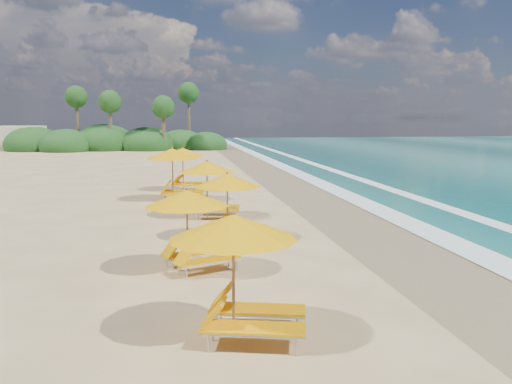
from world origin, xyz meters
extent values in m
plane|color=tan|center=(0.00, 0.00, 0.00)|extent=(160.00, 160.00, 0.00)
cube|color=#8B7753|center=(4.00, 0.00, 0.01)|extent=(4.00, 160.00, 0.01)
cube|color=white|center=(5.50, 0.00, 0.03)|extent=(1.20, 160.00, 0.01)
cube|color=white|center=(8.50, 0.00, 0.02)|extent=(0.80, 160.00, 0.01)
cylinder|color=olive|center=(-1.84, -9.28, 1.07)|extent=(0.05, 0.05, 2.14)
cone|color=#F3A605|center=(-1.84, -9.28, 1.96)|extent=(2.67, 2.67, 0.43)
sphere|color=olive|center=(-1.84, -9.28, 2.20)|extent=(0.08, 0.08, 0.08)
cylinder|color=olive|center=(-2.53, -5.23, 1.01)|extent=(0.05, 0.05, 2.02)
cone|color=#F3A605|center=(-2.53, -5.23, 1.85)|extent=(2.71, 2.71, 0.41)
sphere|color=olive|center=(-2.53, -5.23, 2.07)|extent=(0.07, 0.07, 0.07)
cylinder|color=olive|center=(-1.20, -1.91, 1.02)|extent=(0.05, 0.05, 2.03)
cone|color=#F3A605|center=(-1.20, -1.91, 1.86)|extent=(2.59, 2.59, 0.41)
sphere|color=olive|center=(-1.20, -1.91, 2.09)|extent=(0.07, 0.07, 0.07)
cylinder|color=olive|center=(-1.60, 1.84, 1.06)|extent=(0.05, 0.05, 2.12)
cone|color=#F3A605|center=(-1.60, 1.84, 1.94)|extent=(2.47, 2.47, 0.43)
sphere|color=olive|center=(-1.60, 1.84, 2.17)|extent=(0.08, 0.08, 0.08)
cylinder|color=olive|center=(-2.91, 6.14, 1.18)|extent=(0.06, 0.06, 2.37)
cone|color=#F3A605|center=(-2.91, 6.14, 2.17)|extent=(2.51, 2.51, 0.48)
sphere|color=olive|center=(-2.91, 6.14, 2.43)|extent=(0.08, 0.08, 0.08)
cylinder|color=olive|center=(-2.39, 9.47, 1.10)|extent=(0.05, 0.05, 2.20)
cone|color=#F3A605|center=(-2.39, 9.47, 2.01)|extent=(2.77, 2.77, 0.44)
sphere|color=olive|center=(-2.39, 9.47, 2.26)|extent=(0.08, 0.08, 0.08)
ellipsoid|color=#163D14|center=(-6.00, 45.00, 0.62)|extent=(6.40, 6.40, 4.16)
ellipsoid|color=#163D14|center=(-11.00, 46.00, 0.70)|extent=(7.20, 7.20, 4.68)
ellipsoid|color=#163D14|center=(-15.00, 44.00, 0.58)|extent=(6.00, 6.00, 3.90)
ellipsoid|color=#163D14|center=(-2.00, 47.00, 0.55)|extent=(5.60, 5.60, 3.64)
ellipsoid|color=#163D14|center=(-19.00, 46.00, 0.64)|extent=(6.60, 6.60, 4.29)
ellipsoid|color=#163D14|center=(1.00, 45.00, 0.49)|extent=(5.00, 5.00, 3.25)
cylinder|color=brown|center=(-4.00, 43.00, 2.50)|extent=(0.36, 0.36, 5.00)
sphere|color=#163D14|center=(-4.00, 43.00, 5.00)|extent=(2.60, 2.60, 2.60)
cylinder|color=brown|center=(-10.00, 44.00, 2.80)|extent=(0.36, 0.36, 5.60)
sphere|color=#163D14|center=(-10.00, 44.00, 5.60)|extent=(2.60, 2.60, 2.60)
cylinder|color=brown|center=(-14.00, 46.00, 3.10)|extent=(0.36, 0.36, 6.20)
sphere|color=#163D14|center=(-14.00, 46.00, 6.20)|extent=(2.60, 2.60, 2.60)
cylinder|color=brown|center=(-1.00, 47.00, 3.40)|extent=(0.36, 0.36, 6.80)
sphere|color=#163D14|center=(-1.00, 47.00, 6.80)|extent=(2.60, 2.60, 2.60)
cube|color=beige|center=(-22.00, 48.00, 1.40)|extent=(7.00, 5.00, 2.80)
camera|label=1|loc=(-2.79, -17.87, 3.79)|focal=36.50mm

